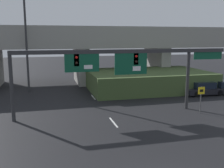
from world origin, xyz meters
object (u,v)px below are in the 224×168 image
Objects in this scene: speed_limit_sign at (201,96)px; highway_light_pole_near at (25,12)px; signal_gantry at (121,61)px; parked_sedan_near_right at (204,89)px.

speed_limit_sign is 0.13× the size of highway_light_pole_near.
highway_light_pole_near is at bearing 138.67° from speed_limit_sign.
signal_gantry is 12.52m from parked_sedan_near_right.
parked_sedan_near_right is at bearing 54.86° from speed_limit_sign.
highway_light_pole_near is (-14.53, 12.77, 7.66)m from speed_limit_sign.
highway_light_pole_near is 3.81× the size of parked_sedan_near_right.
parked_sedan_near_right is (4.46, 6.34, -0.83)m from speed_limit_sign.
signal_gantry is 1.03× the size of highway_light_pole_near.
highway_light_pole_near is (-8.00, 11.16, 4.76)m from signal_gantry.
signal_gantry reaches higher than parked_sedan_near_right.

